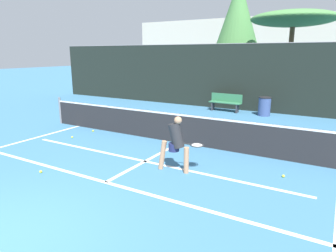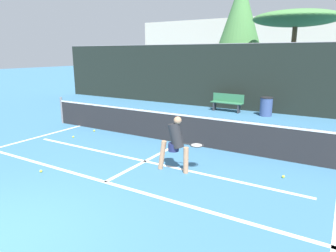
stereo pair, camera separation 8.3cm
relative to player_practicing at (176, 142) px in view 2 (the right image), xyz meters
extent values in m
cube|color=white|center=(-1.03, -1.37, -0.74)|extent=(11.00, 0.10, 0.01)
cube|color=white|center=(-1.03, 0.17, -0.74)|extent=(8.25, 0.10, 0.01)
cube|color=white|center=(-1.03, 0.38, -0.74)|extent=(0.10, 3.49, 0.01)
cube|color=white|center=(-5.54, 0.38, -0.74)|extent=(0.10, 4.49, 0.01)
cylinder|color=slate|center=(-6.53, 2.12, -0.21)|extent=(0.09, 0.09, 1.07)
cube|color=#232326|center=(-1.03, 2.12, -0.27)|extent=(11.00, 0.02, 0.95)
cube|color=white|center=(-1.03, 2.12, 0.18)|extent=(11.00, 0.03, 0.06)
cube|color=black|center=(-1.03, 8.74, 0.87)|extent=(24.00, 0.06, 3.23)
cylinder|color=slate|center=(-1.03, 8.74, 2.51)|extent=(24.00, 0.04, 0.04)
cylinder|color=tan|center=(0.27, 0.03, -0.42)|extent=(0.12, 0.12, 0.64)
cylinder|color=tan|center=(-0.35, -0.05, -0.38)|extent=(0.24, 0.15, 0.74)
cylinder|color=#1E234C|center=(-0.05, -0.01, -0.13)|extent=(0.26, 0.26, 0.19)
cylinder|color=#262628|center=(0.01, -0.01, 0.16)|extent=(0.41, 0.29, 0.64)
sphere|color=tan|center=(0.05, 0.00, 0.53)|extent=(0.18, 0.18, 0.18)
cylinder|color=#262628|center=(0.12, 0.23, -0.08)|extent=(0.30, 0.07, 0.03)
torus|color=#262628|center=(0.43, 0.26, -0.08)|extent=(0.38, 0.38, 0.02)
cylinder|color=beige|center=(0.43, 0.26, -0.08)|extent=(0.29, 0.29, 0.01)
sphere|color=#D1E033|center=(-4.44, 0.78, -0.71)|extent=(0.07, 0.07, 0.07)
sphere|color=#D1E033|center=(-4.42, 1.76, -0.71)|extent=(0.07, 0.07, 0.07)
sphere|color=#D1E033|center=(-2.74, -1.74, -0.71)|extent=(0.07, 0.07, 0.07)
sphere|color=#D1E033|center=(2.34, 0.92, -0.71)|extent=(0.07, 0.07, 0.07)
cube|color=#33724C|center=(-1.62, 7.94, -0.30)|extent=(1.62, 0.45, 0.04)
cube|color=#33724C|center=(-1.61, 8.12, -0.09)|extent=(1.60, 0.13, 0.42)
cube|color=#333338|center=(-2.26, 7.98, -0.52)|extent=(0.06, 0.32, 0.44)
cube|color=#333338|center=(-0.98, 7.90, -0.52)|extent=(0.06, 0.32, 0.44)
cylinder|color=#384C7F|center=(0.29, 7.88, -0.33)|extent=(0.54, 0.54, 0.82)
cylinder|color=black|center=(0.29, 7.88, 0.10)|extent=(0.57, 0.57, 0.04)
cube|color=navy|center=(0.87, 13.08, -0.32)|extent=(1.74, 4.67, 0.85)
cube|color=#1E2328|center=(0.87, 12.85, 0.39)|extent=(1.47, 2.80, 0.57)
cylinder|color=black|center=(1.66, 14.57, -0.44)|extent=(0.18, 0.60, 0.60)
cylinder|color=black|center=(1.66, 11.59, -0.44)|extent=(0.18, 0.60, 0.60)
cylinder|color=brown|center=(0.35, 13.33, 1.45)|extent=(0.28, 0.28, 4.37)
ellipsoid|color=#477F42|center=(0.35, 13.33, 3.98)|extent=(4.81, 4.81, 0.90)
cylinder|color=brown|center=(-3.57, 15.34, 0.89)|extent=(0.28, 0.28, 3.26)
cone|color=#477F42|center=(-3.57, 15.34, 4.80)|extent=(2.93, 2.93, 4.56)
cube|color=beige|center=(-1.03, 27.08, 2.47)|extent=(36.00, 2.40, 6.43)
camera|label=1|loc=(3.28, -5.99, 2.06)|focal=32.00mm
camera|label=2|loc=(3.35, -5.95, 2.06)|focal=32.00mm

